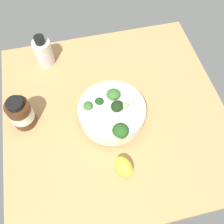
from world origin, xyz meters
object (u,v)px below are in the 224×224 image
at_px(lemon_wedge, 124,166).
at_px(bottle_short, 44,52).
at_px(bottle_tall, 21,113).
at_px(bowl_of_broccoli, 112,112).

bearing_deg(lemon_wedge, bottle_short, 20.91).
xyz_separation_m(lemon_wedge, bottle_short, (0.44, 0.17, 0.02)).
height_order(lemon_wedge, bottle_short, bottle_short).
relative_size(lemon_wedge, bottle_short, 0.52).
xyz_separation_m(lemon_wedge, bottle_tall, (0.22, 0.26, 0.03)).
height_order(bowl_of_broccoli, lemon_wedge, bowl_of_broccoli).
bearing_deg(lemon_wedge, bowl_of_broccoli, -2.08).
height_order(bowl_of_broccoli, bottle_tall, bottle_tall).
bearing_deg(bottle_tall, bowl_of_broccoli, -101.38).
distance_m(bowl_of_broccoli, bottle_short, 0.33).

